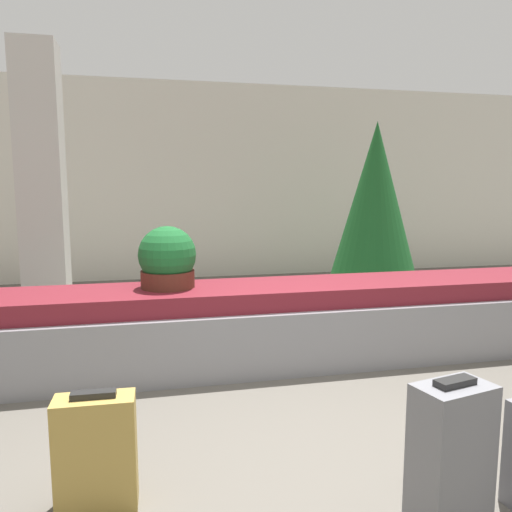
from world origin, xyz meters
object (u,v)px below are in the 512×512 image
at_px(suitcase_0, 96,452).
at_px(suitcase_4, 451,453).
at_px(potted_plant_1, 167,260).
at_px(pillar, 42,179).
at_px(decorated_tree, 375,205).

height_order(suitcase_0, suitcase_4, suitcase_4).
height_order(suitcase_0, potted_plant_1, potted_plant_1).
bearing_deg(potted_plant_1, pillar, 120.07).
height_order(pillar, suitcase_0, pillar).
bearing_deg(pillar, suitcase_0, -77.47).
height_order(pillar, potted_plant_1, pillar).
height_order(potted_plant_1, decorated_tree, decorated_tree).
distance_m(pillar, suitcase_0, 4.50).
bearing_deg(potted_plant_1, decorated_tree, 35.19).
relative_size(suitcase_0, suitcase_4, 0.85).
relative_size(suitcase_4, potted_plant_1, 1.32).
relative_size(pillar, suitcase_4, 4.74).
bearing_deg(suitcase_4, suitcase_0, 150.97).
xyz_separation_m(pillar, suitcase_0, (0.93, -4.20, -1.33)).
bearing_deg(suitcase_0, potted_plant_1, 78.41).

